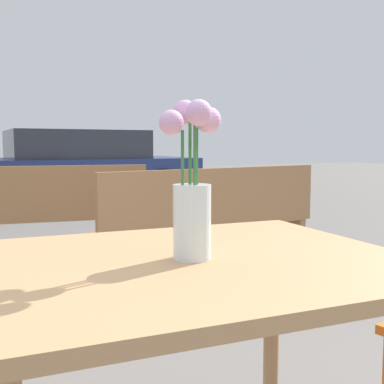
{
  "coord_description": "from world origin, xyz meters",
  "views": [
    {
      "loc": [
        -0.47,
        -0.96,
        1.0
      ],
      "look_at": [
        -0.01,
        -0.01,
        0.9
      ],
      "focal_mm": 45.0,
      "sensor_mm": 36.0,
      "label": 1
    }
  ],
  "objects_px": {
    "bench_near": "(212,223)",
    "parked_car": "(76,168)",
    "bench_far": "(32,216)",
    "flower_vase": "(192,195)",
    "table_front": "(195,303)"
  },
  "relations": [
    {
      "from": "flower_vase",
      "to": "parked_car",
      "type": "xyz_separation_m",
      "value": [
        1.37,
        7.53,
        -0.29
      ]
    },
    {
      "from": "table_front",
      "to": "flower_vase",
      "type": "bearing_deg",
      "value": -139.33
    },
    {
      "from": "flower_vase",
      "to": "bench_far",
      "type": "distance_m",
      "value": 2.86
    },
    {
      "from": "table_front",
      "to": "parked_car",
      "type": "xyz_separation_m",
      "value": [
        1.35,
        7.52,
        -0.04
      ]
    },
    {
      "from": "flower_vase",
      "to": "bench_far",
      "type": "relative_size",
      "value": 0.2
    },
    {
      "from": "bench_near",
      "to": "parked_car",
      "type": "distance_m",
      "value": 5.6
    },
    {
      "from": "bench_near",
      "to": "bench_far",
      "type": "xyz_separation_m",
      "value": [
        -1.07,
        0.88,
        -0.0
      ]
    },
    {
      "from": "table_front",
      "to": "bench_far",
      "type": "height_order",
      "value": "bench_far"
    },
    {
      "from": "bench_near",
      "to": "bench_far",
      "type": "height_order",
      "value": "same"
    },
    {
      "from": "table_front",
      "to": "bench_near",
      "type": "relative_size",
      "value": 0.54
    },
    {
      "from": "bench_near",
      "to": "bench_far",
      "type": "distance_m",
      "value": 1.39
    },
    {
      "from": "flower_vase",
      "to": "parked_car",
      "type": "distance_m",
      "value": 7.66
    },
    {
      "from": "bench_far",
      "to": "parked_car",
      "type": "relative_size",
      "value": 0.43
    },
    {
      "from": "bench_near",
      "to": "parked_car",
      "type": "xyz_separation_m",
      "value": [
        0.28,
        5.59,
        0.13
      ]
    },
    {
      "from": "table_front",
      "to": "bench_far",
      "type": "xyz_separation_m",
      "value": [
        0.01,
        2.82,
        -0.18
      ]
    }
  ]
}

